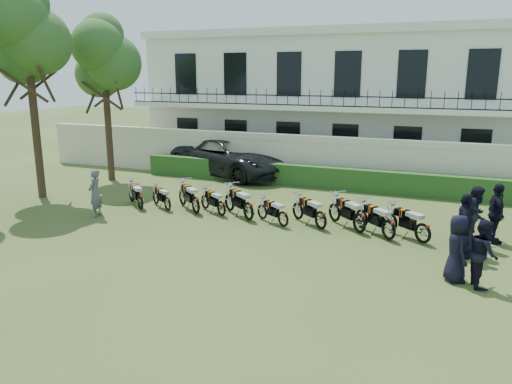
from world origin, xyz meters
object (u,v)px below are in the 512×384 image
Objects in this scene: motorcycle_2 at (196,201)px; officer_0 at (457,248)px; motorcycle_7 at (360,218)px; motorcycle_8 at (389,225)px; motorcycle_1 at (167,200)px; motorcycle_3 at (221,205)px; motorcycle_0 at (140,198)px; tree_west_near at (104,57)px; motorcycle_5 at (283,215)px; officer_2 at (464,226)px; tree_west_mid at (27,34)px; officer_5 at (496,214)px; suv at (231,157)px; officer_1 at (483,253)px; officer_4 at (476,216)px; inspector at (95,193)px; motorcycle_9 at (423,228)px; officer_3 at (467,225)px; motorcycle_4 at (248,207)px; motorcycle_6 at (321,216)px.

motorcycle_2 is 0.96× the size of officer_0.
motorcycle_8 is at bearing -68.29° from motorcycle_7.
motorcycle_3 is (2.22, 0.14, 0.02)m from motorcycle_1.
tree_west_near is at bearing 87.27° from motorcycle_0.
motorcycle_5 is 0.81× the size of officer_2.
tree_west_mid is at bearing 130.21° from motorcycle_2.
officer_5 is at bearing 2.56° from tree_west_mid.
suv reaches higher than officer_2.
officer_4 reaches higher than officer_1.
motorcycle_0 is 12.28m from officer_1.
inspector is (-9.38, -1.64, 0.35)m from motorcycle_7.
motorcycle_3 reaches higher than motorcycle_5.
officer_1 is 2.02m from officer_2.
motorcycle_7 is at bearing -58.84° from motorcycle_3.
officer_3 is (1.22, -0.33, 0.34)m from motorcycle_9.
officer_0 is (15.94, -6.79, -5.02)m from tree_west_near.
motorcycle_5 is 0.87× the size of officer_0.
tree_west_mid reaches higher than motorcycle_4.
motorcycle_7 is 0.88× the size of officer_4.
officer_0 is (2.98, -2.92, 0.34)m from motorcycle_7.
motorcycle_5 is 0.94× the size of motorcycle_6.
motorcycle_2 is 4.81m from motorcycle_6.
tree_west_near reaches higher than motorcycle_7.
officer_4 reaches higher than motorcycle_4.
suv reaches higher than officer_4.
officer_1 reaches higher than motorcycle_5.
officer_0 is at bearing -112.58° from suv.
officer_1 is at bearing -156.45° from officer_3.
motorcycle_3 is at bearing 49.73° from officer_0.
tree_west_near reaches higher than officer_4.
suv is at bearing 78.50° from officer_4.
motorcycle_7 is at bearing 66.56° from officer_2.
officer_0 is at bearing -92.40° from motorcycle_7.
motorcycle_3 is 8.37m from officer_3.
motorcycle_9 is at bearing 128.24° from officer_4.
officer_5 is (1.07, 3.57, 0.08)m from officer_0.
tree_west_near is at bearing 96.56° from motorcycle_3.
motorcycle_0 is at bearing -42.28° from tree_west_near.
tree_west_mid is 5.18× the size of officer_3.
motorcycle_6 is at bearing 123.88° from motorcycle_9.
suv is at bearing 36.39° from motorcycle_0.
officer_2 is at bearing -3.16° from tree_west_mid.
officer_1 is (1.57, -2.73, 0.35)m from motorcycle_9.
inspector is at bearing 155.47° from motorcycle_2.
motorcycle_6 is (12.18, 0.03, -6.17)m from tree_west_mid.
motorcycle_9 is at bearing -50.43° from motorcycle_0.
motorcycle_2 is 8.11m from motorcycle_9.
motorcycle_9 is 0.24× the size of suv.
motorcycle_7 is at bearing -54.93° from motorcycle_1.
tree_west_near is at bearing 53.58° from officer_1.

